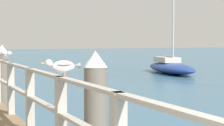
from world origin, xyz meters
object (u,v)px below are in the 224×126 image
object	(u,v)px
seagull_background	(5,55)
boat_1	(171,67)
dock_piling_far	(2,76)
seagull_foreground	(63,66)
dock_piling_near	(96,121)

from	to	relation	value
seagull_background	boat_1	xyz separation A→B (m)	(10.92, 10.48, -1.20)
dock_piling_far	seagull_foreground	distance (m)	6.66
dock_piling_near	seagull_background	size ratio (longest dim) A/B	3.76
seagull_foreground	dock_piling_near	bearing A→B (deg)	-100.42
dock_piling_far	seagull_foreground	xyz separation A→B (m)	(-0.39, -6.62, 0.68)
dock_piling_near	dock_piling_far	world-z (taller)	same
dock_piling_near	boat_1	bearing A→B (deg)	53.98
dock_piling_far	boat_1	world-z (taller)	boat_1
dock_piling_far	boat_1	xyz separation A→B (m)	(10.54, 7.80, -0.51)
boat_1	dock_piling_near	bearing A→B (deg)	65.86
seagull_foreground	seagull_background	world-z (taller)	same
dock_piling_near	seagull_background	bearing A→B (deg)	95.36
dock_piling_far	dock_piling_near	bearing A→B (deg)	-90.00
dock_piling_far	boat_1	bearing A→B (deg)	36.50
dock_piling_near	dock_piling_far	xyz separation A→B (m)	(0.00, 6.70, 0.00)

